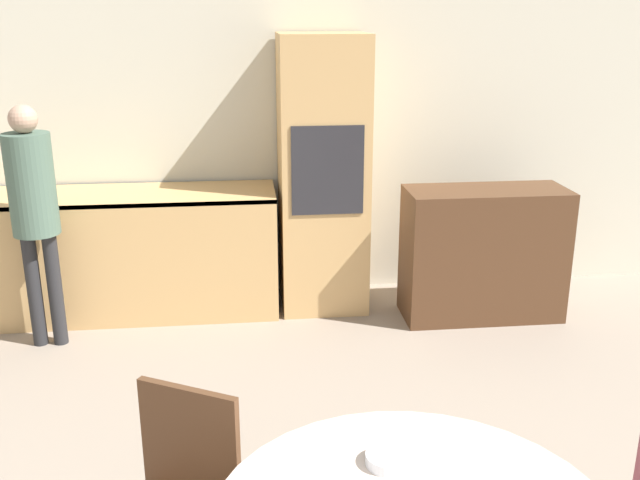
{
  "coord_description": "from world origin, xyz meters",
  "views": [
    {
      "loc": [
        -0.3,
        -0.05,
        2.08
      ],
      "look_at": [
        0.04,
        3.01,
        1.09
      ],
      "focal_mm": 40.0,
      "sensor_mm": 36.0,
      "label": 1
    }
  ],
  "objects_px": {
    "oven_unit": "(323,175)",
    "bowl_near": "(389,459)",
    "sideboard": "(483,254)",
    "person_standing": "(33,200)"
  },
  "relations": [
    {
      "from": "sideboard",
      "to": "person_standing",
      "type": "xyz_separation_m",
      "value": [
        -2.94,
        -0.14,
        0.51
      ]
    },
    {
      "from": "sideboard",
      "to": "person_standing",
      "type": "bearing_deg",
      "value": -177.25
    },
    {
      "from": "person_standing",
      "to": "sideboard",
      "type": "bearing_deg",
      "value": 2.75
    },
    {
      "from": "sideboard",
      "to": "oven_unit",
      "type": "bearing_deg",
      "value": 162.35
    },
    {
      "from": "sideboard",
      "to": "bowl_near",
      "type": "bearing_deg",
      "value": -114.6
    },
    {
      "from": "oven_unit",
      "to": "sideboard",
      "type": "relative_size",
      "value": 1.76
    },
    {
      "from": "oven_unit",
      "to": "bowl_near",
      "type": "height_order",
      "value": "oven_unit"
    },
    {
      "from": "sideboard",
      "to": "bowl_near",
      "type": "relative_size",
      "value": 7.53
    },
    {
      "from": "oven_unit",
      "to": "person_standing",
      "type": "height_order",
      "value": "oven_unit"
    },
    {
      "from": "oven_unit",
      "to": "bowl_near",
      "type": "bearing_deg",
      "value": -92.68
    }
  ]
}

